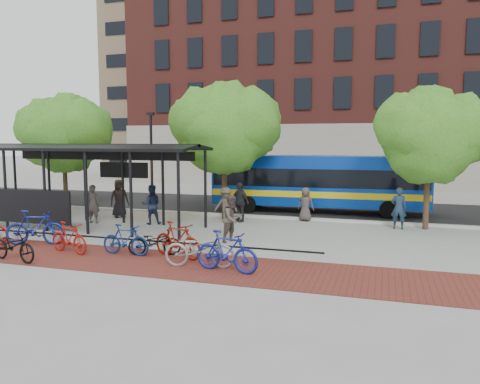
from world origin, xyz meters
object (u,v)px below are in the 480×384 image
(bike_5, at_px, (69,238))
(pedestrian_8, at_px, (232,219))
(bike_3, at_px, (35,228))
(pedestrian_4, at_px, (240,202))
(pedestrian_0, at_px, (119,198))
(bike_8, at_px, (155,242))
(pedestrian_7, at_px, (399,208))
(bike_4, at_px, (13,245))
(bike_10, at_px, (200,249))
(pedestrian_1, at_px, (93,204))
(tree_c, at_px, (432,133))
(bike_11, at_px, (227,252))
(pedestrian_2, at_px, (151,205))
(bike_7, at_px, (126,240))
(bus_shelter, at_px, (82,158))
(pedestrian_6, at_px, (306,204))
(tree_b, at_px, (226,125))
(bike_9, at_px, (178,240))
(pedestrian_3, at_px, (226,205))
(lamp_post_left, at_px, (152,160))
(tree_a, at_px, (65,131))
(bus, at_px, (318,180))

(bike_5, bearing_deg, pedestrian_8, -39.51)
(bike_3, distance_m, pedestrian_4, 8.77)
(bike_3, height_order, pedestrian_0, pedestrian_0)
(bike_8, distance_m, pedestrian_0, 8.26)
(bike_8, xyz_separation_m, pedestrian_7, (7.69, 7.18, 0.44))
(bike_4, distance_m, bike_10, 5.87)
(bike_4, xyz_separation_m, pedestrian_1, (-1.65, 6.52, 0.38))
(bike_8, bearing_deg, tree_c, -69.06)
(bike_4, distance_m, bike_11, 6.75)
(bike_10, bearing_deg, pedestrian_2, 29.57)
(bike_7, relative_size, bike_8, 0.99)
(bus_shelter, xyz_separation_m, pedestrian_6, (8.95, 4.28, -2.21))
(pedestrian_4, xyz_separation_m, pedestrian_7, (6.93, 0.31, -0.03))
(tree_b, bearing_deg, pedestrian_1, -150.69)
(bike_8, relative_size, pedestrian_1, 0.98)
(bike_10, bearing_deg, bike_4, 91.72)
(bike_9, xyz_separation_m, pedestrian_6, (2.75, 8.07, 0.21))
(bike_3, xyz_separation_m, bike_10, (6.76, -1.00, -0.08))
(bus_shelter, height_order, bike_5, bus_shelter)
(bike_4, bearing_deg, pedestrian_0, 20.65)
(pedestrian_0, relative_size, pedestrian_7, 1.04)
(pedestrian_2, distance_m, pedestrian_4, 4.00)
(bike_5, xyz_separation_m, pedestrian_2, (0.01, 5.70, 0.36))
(pedestrian_4, bearing_deg, pedestrian_8, -47.42)
(tree_b, bearing_deg, bike_3, -122.24)
(bike_8, height_order, pedestrian_3, pedestrian_3)
(pedestrian_4, distance_m, pedestrian_8, 4.30)
(pedestrian_6, xyz_separation_m, pedestrian_8, (-1.82, -5.30, 0.08))
(pedestrian_1, relative_size, pedestrian_4, 0.96)
(bike_4, relative_size, pedestrian_2, 1.08)
(bike_9, distance_m, bike_10, 1.37)
(bike_8, height_order, pedestrian_7, pedestrian_7)
(bike_9, xyz_separation_m, pedestrian_1, (-6.32, 4.62, 0.30))
(lamp_post_left, height_order, bike_4, lamp_post_left)
(bike_7, height_order, bike_10, bike_10)
(pedestrian_4, bearing_deg, bus_shelter, -123.86)
(bike_11, relative_size, pedestrian_2, 1.12)
(tree_c, height_order, bike_11, tree_c)
(lamp_post_left, bearing_deg, tree_a, -177.08)
(bike_8, bearing_deg, tree_b, -18.52)
(bike_9, bearing_deg, pedestrian_2, 53.93)
(bus, xyz_separation_m, pedestrian_0, (-9.03, -4.46, -0.76))
(bus, bearing_deg, pedestrian_7, -44.95)
(bike_4, xyz_separation_m, bike_7, (2.91, 1.72, 0.01))
(bike_9, relative_size, bike_10, 0.91)
(pedestrian_0, xyz_separation_m, pedestrian_4, (6.00, 0.51, -0.01))
(tree_b, distance_m, bike_7, 8.78)
(pedestrian_3, relative_size, pedestrian_6, 1.04)
(bike_8, xyz_separation_m, bike_10, (1.95, -0.90, 0.10))
(bus_shelter, distance_m, bus, 11.65)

